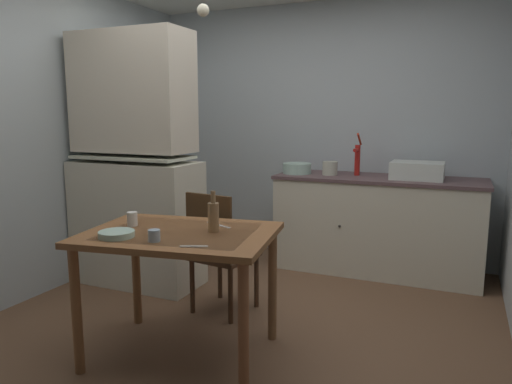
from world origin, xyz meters
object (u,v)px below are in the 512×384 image
serving_bowl_wide (117,234)px  chair_far_side (219,251)px  hand_pump (357,157)px  teacup_cream (132,219)px  sink_basin (417,170)px  dining_table (180,249)px  mixing_bowl_counter (297,168)px  hutch_cabinet (135,170)px  glass_bottle (213,216)px

serving_bowl_wide → chair_far_side: bearing=78.8°
hand_pump → teacup_cream: 2.30m
sink_basin → dining_table: bearing=-119.0°
serving_bowl_wide → teacup_cream: size_ratio=2.29×
serving_bowl_wide → hand_pump: bearing=70.0°
mixing_bowl_counter → dining_table: (-0.05, -1.99, -0.27)m
dining_table → teacup_cream: bearing=179.4°
sink_basin → mixing_bowl_counter: (-1.09, -0.05, -0.03)m
sink_basin → chair_far_side: (-1.21, -1.42, -0.49)m
hutch_cabinet → mixing_bowl_counter: hutch_cabinet is taller
mixing_bowl_counter → serving_bowl_wide: 2.27m
dining_table → chair_far_side: size_ratio=1.33×
mixing_bowl_counter → teacup_cream: 2.03m
mixing_bowl_counter → serving_bowl_wide: size_ratio=1.36×
glass_bottle → hand_pump: bearing=78.5°
dining_table → teacup_cream: size_ratio=13.77×
teacup_cream → serving_bowl_wide: bearing=-70.9°
teacup_cream → mixing_bowl_counter: bearing=79.0°
hand_pump → teacup_cream: bearing=-114.2°
hutch_cabinet → mixing_bowl_counter: 1.51m
sink_basin → serving_bowl_wide: sink_basin is taller
serving_bowl_wide → teacup_cream: 0.27m
hutch_cabinet → dining_table: (1.02, -0.93, -0.32)m
serving_bowl_wide → dining_table: bearing=44.6°
mixing_bowl_counter → glass_bottle: (0.14, -1.92, -0.07)m
hutch_cabinet → glass_bottle: 1.48m
teacup_cream → glass_bottle: bearing=7.5°
chair_far_side → mixing_bowl_counter: bearing=84.8°
mixing_bowl_counter → chair_far_side: size_ratio=0.30×
hand_pump → dining_table: bearing=-105.9°
hutch_cabinet → sink_basin: size_ratio=4.76×
hutch_cabinet → dining_table: hutch_cabinet is taller
serving_bowl_wide → glass_bottle: bearing=36.4°
dining_table → glass_bottle: (0.18, 0.07, 0.20)m
dining_table → glass_bottle: bearing=21.6°
hand_pump → glass_bottle: size_ratio=1.62×
chair_far_side → glass_bottle: bearing=-64.5°
teacup_cream → hand_pump: bearing=65.8°
hutch_cabinet → serving_bowl_wide: bearing=-56.9°
dining_table → teacup_cream: (-0.34, 0.00, 0.15)m
mixing_bowl_counter → glass_bottle: size_ratio=1.12×
mixing_bowl_counter → chair_far_side: mixing_bowl_counter is taller
dining_table → teacup_cream: teacup_cream is taller
chair_far_side → teacup_cream: bearing=-112.6°
hutch_cabinet → sink_basin: (2.15, 1.11, -0.02)m
chair_far_side → hutch_cabinet: bearing=162.1°
sink_basin → hand_pump: 0.54m
sink_basin → teacup_cream: sink_basin is taller
hutch_cabinet → hand_pump: bearing=35.6°
sink_basin → hutch_cabinet: bearing=-152.7°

